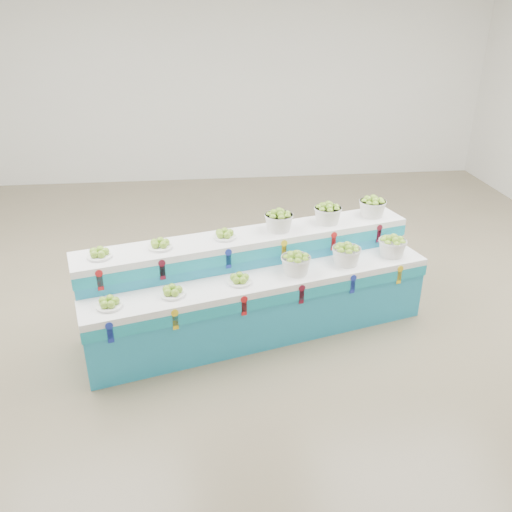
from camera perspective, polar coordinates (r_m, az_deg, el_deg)
name	(u,v)px	position (r m, az deg, el deg)	size (l,w,h in m)	color
ground	(257,304)	(6.32, 0.11, -5.22)	(10.00, 10.00, 0.00)	#72664E
back_wall	(227,75)	(10.48, -3.09, 18.84)	(10.00, 10.00, 0.00)	silver
display_stand	(256,286)	(5.65, 0.00, -3.29)	(3.66, 0.95, 1.02)	#2392BB
plate_lower_left	(109,302)	(5.04, -15.52, -4.79)	(0.25, 0.25, 0.10)	white
plate_lower_mid	(172,291)	(5.11, -8.97, -3.69)	(0.25, 0.25, 0.10)	white
plate_lower_right	(240,278)	(5.26, -1.78, -2.42)	(0.25, 0.25, 0.10)	white
basket_lower_left	(296,263)	(5.44, 4.30, -0.73)	(0.31, 0.31, 0.23)	silver
basket_lower_mid	(346,254)	(5.70, 9.67, 0.23)	(0.31, 0.31, 0.23)	silver
basket_lower_right	(392,246)	(6.00, 14.42, 1.08)	(0.31, 0.31, 0.23)	silver
plate_upper_left	(99,253)	(5.31, -16.50, 0.35)	(0.25, 0.25, 0.10)	white
plate_upper_mid	(160,243)	(5.37, -10.28, 1.33)	(0.25, 0.25, 0.10)	white
plate_upper_right	(224,234)	(5.52, -3.40, 2.40)	(0.25, 0.25, 0.10)	white
basket_upper_left	(279,220)	(5.70, 2.46, 3.87)	(0.31, 0.31, 0.23)	silver
basket_upper_mid	(328,213)	(5.94, 7.70, 4.60)	(0.31, 0.31, 0.23)	silver
basket_upper_right	(372,206)	(6.23, 12.38, 5.22)	(0.31, 0.31, 0.23)	silver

